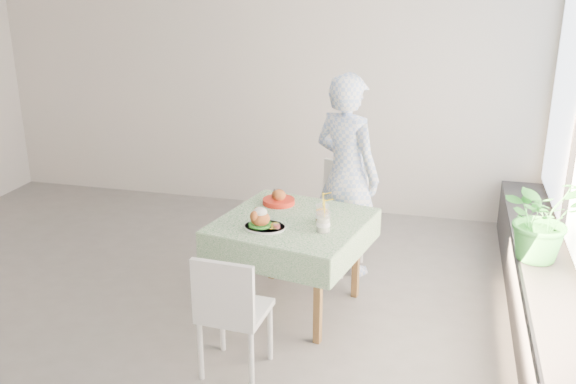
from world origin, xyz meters
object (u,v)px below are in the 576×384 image
(chair_far, at_px, (335,235))
(chair_near, at_px, (235,335))
(diner, at_px, (346,175))
(juice_cup_orange, at_px, (322,215))
(potted_plant, at_px, (542,217))
(cafe_table, at_px, (293,254))
(main_dish, at_px, (262,221))

(chair_far, xyz_separation_m, chair_near, (-0.34, -1.75, -0.02))
(diner, bearing_deg, chair_near, 104.47)
(juice_cup_orange, distance_m, potted_plant, 1.60)
(cafe_table, relative_size, juice_cup_orange, 4.30)
(diner, xyz_separation_m, potted_plant, (1.52, -0.50, -0.05))
(diner, height_order, potted_plant, diner)
(cafe_table, distance_m, diner, 0.93)
(chair_near, height_order, juice_cup_orange, juice_cup_orange)
(chair_near, bearing_deg, potted_plant, 31.62)
(cafe_table, height_order, potted_plant, potted_plant)
(cafe_table, relative_size, chair_near, 1.42)
(cafe_table, height_order, diner, diner)
(diner, relative_size, potted_plant, 2.68)
(chair_near, bearing_deg, juice_cup_orange, 66.59)
(chair_far, bearing_deg, diner, -28.29)
(diner, distance_m, juice_cup_orange, 0.81)
(juice_cup_orange, bearing_deg, diner, 86.59)
(chair_near, bearing_deg, chair_far, 79.11)
(main_dish, xyz_separation_m, juice_cup_orange, (0.40, 0.20, 0.01))
(chair_far, relative_size, main_dish, 2.98)
(cafe_table, height_order, juice_cup_orange, juice_cup_orange)
(cafe_table, xyz_separation_m, juice_cup_orange, (0.23, -0.01, 0.35))
(cafe_table, xyz_separation_m, main_dish, (-0.17, -0.22, 0.33))
(cafe_table, height_order, chair_near, chair_near)
(chair_near, height_order, diner, diner)
(chair_far, bearing_deg, cafe_table, -101.77)
(chair_near, xyz_separation_m, juice_cup_orange, (0.39, 0.90, 0.54))
(chair_far, xyz_separation_m, main_dish, (-0.35, -1.06, 0.51))
(chair_near, bearing_deg, diner, 75.61)
(cafe_table, bearing_deg, chair_far, 78.23)
(chair_far, distance_m, main_dish, 1.23)
(potted_plant, bearing_deg, cafe_table, -170.75)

